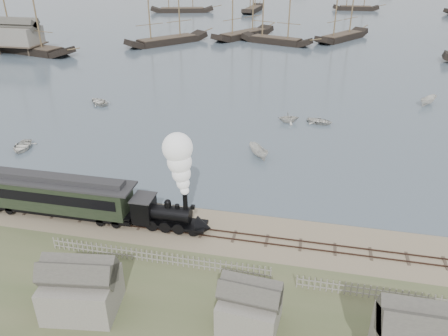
# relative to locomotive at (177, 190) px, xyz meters

# --- Properties ---
(ground) EXTENTS (600.00, 600.00, 0.00)m
(ground) POSITION_rel_locomotive_xyz_m (6.23, 2.00, -4.26)
(ground) COLOR tan
(ground) RESTS_ON ground
(harbor_water) EXTENTS (600.00, 336.00, 0.06)m
(harbor_water) POSITION_rel_locomotive_xyz_m (6.23, 172.00, -4.23)
(harbor_water) COLOR #4A5A6A
(harbor_water) RESTS_ON ground
(rail_track) EXTENTS (120.00, 1.80, 0.16)m
(rail_track) POSITION_rel_locomotive_xyz_m (6.23, 0.00, -4.21)
(rail_track) COLOR #3A271F
(rail_track) RESTS_ON ground
(picket_fence_west) EXTENTS (19.00, 0.10, 1.20)m
(picket_fence_west) POSITION_rel_locomotive_xyz_m (-0.27, -5.00, -4.26)
(picket_fence_west) COLOR gray
(picket_fence_west) RESTS_ON ground
(picket_fence_east) EXTENTS (15.00, 0.10, 1.20)m
(picket_fence_east) POSITION_rel_locomotive_xyz_m (18.73, -5.50, -4.26)
(picket_fence_east) COLOR gray
(picket_fence_east) RESTS_ON ground
(shed_left) EXTENTS (5.00, 4.00, 4.10)m
(shed_left) POSITION_rel_locomotive_xyz_m (-3.77, -11.00, -4.26)
(shed_left) COLOR gray
(shed_left) RESTS_ON ground
(shed_mid) EXTENTS (4.00, 3.50, 3.60)m
(shed_mid) POSITION_rel_locomotive_xyz_m (8.23, -10.00, -4.26)
(shed_mid) COLOR gray
(shed_mid) RESTS_ON ground
(locomotive) EXTENTS (7.39, 2.76, 9.22)m
(locomotive) POSITION_rel_locomotive_xyz_m (0.00, 0.00, 0.00)
(locomotive) COLOR black
(locomotive) RESTS_ON ground
(passenger_coach) EXTENTS (15.64, 3.02, 3.80)m
(passenger_coach) POSITION_rel_locomotive_xyz_m (-12.15, 0.00, -1.87)
(passenger_coach) COLOR black
(passenger_coach) RESTS_ON ground
(beached_dinghy) EXTENTS (4.92, 5.11, 0.86)m
(beached_dinghy) POSITION_rel_locomotive_xyz_m (-12.54, 1.99, -3.82)
(beached_dinghy) COLOR silver
(beached_dinghy) RESTS_ON ground
(rowboat_0) EXTENTS (4.78, 3.93, 0.86)m
(rowboat_0) POSITION_rel_locomotive_xyz_m (-25.30, 12.87, -3.76)
(rowboat_0) COLOR silver
(rowboat_0) RESTS_ON harbor_water
(rowboat_1) EXTENTS (3.42, 3.71, 1.64)m
(rowboat_1) POSITION_rel_locomotive_xyz_m (7.74, 29.83, -3.38)
(rowboat_1) COLOR silver
(rowboat_1) RESTS_ON harbor_water
(rowboat_2) EXTENTS (3.71, 3.41, 1.42)m
(rowboat_2) POSITION_rel_locomotive_xyz_m (4.99, 17.11, -3.49)
(rowboat_2) COLOR silver
(rowboat_2) RESTS_ON harbor_water
(rowboat_3) EXTENTS (3.50, 4.32, 0.79)m
(rowboat_3) POSITION_rel_locomotive_xyz_m (12.32, 30.42, -3.80)
(rowboat_3) COLOR silver
(rowboat_3) RESTS_ON harbor_water
(rowboat_5) EXTENTS (3.87, 3.62, 1.49)m
(rowboat_5) POSITION_rel_locomotive_xyz_m (29.68, 42.95, -3.45)
(rowboat_5) COLOR silver
(rowboat_5) RESTS_ON harbor_water
(rowboat_6) EXTENTS (4.90, 5.20, 0.88)m
(rowboat_6) POSITION_rel_locomotive_xyz_m (-23.93, 31.86, -3.76)
(rowboat_6) COLOR silver
(rowboat_6) RESTS_ON harbor_water
(schooner_0) EXTENTS (26.61, 12.21, 20.00)m
(schooner_0) POSITION_rel_locomotive_xyz_m (-58.78, 64.57, 5.80)
(schooner_0) COLOR black
(schooner_0) RESTS_ON harbor_water
(schooner_1) EXTENTS (19.30, 21.62, 20.00)m
(schooner_1) POSITION_rel_locomotive_xyz_m (-28.98, 82.30, 5.80)
(schooner_1) COLOR black
(schooner_1) RESTS_ON harbor_water
(schooner_2) EXTENTS (20.07, 10.72, 20.00)m
(schooner_2) POSITION_rel_locomotive_xyz_m (-0.40, 88.54, 5.80)
(schooner_2) COLOR black
(schooner_2) RESTS_ON harbor_water
(schooner_3) EXTENTS (15.89, 20.76, 20.00)m
(schooner_3) POSITION_rel_locomotive_xyz_m (17.17, 97.62, 5.80)
(schooner_3) COLOR black
(schooner_3) RESTS_ON harbor_water
(schooner_10) EXTENTS (16.24, 21.98, 20.00)m
(schooner_10) POSITION_rel_locomotive_xyz_m (-10.44, 95.36, 5.80)
(schooner_10) COLOR black
(schooner_10) RESTS_ON harbor_water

